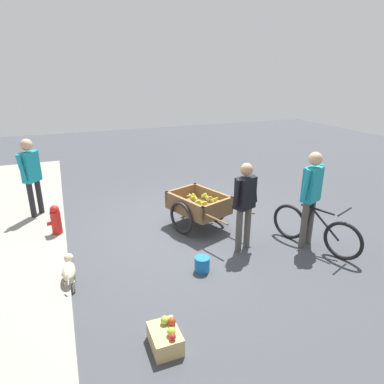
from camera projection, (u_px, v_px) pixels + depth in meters
ground_plane at (188, 228)px, 6.66m from camera, size 24.00×24.00×0.00m
fruit_cart at (199, 206)px, 6.56m from camera, size 1.81×1.27×0.74m
vendor_person at (245, 200)px, 5.59m from camera, size 0.30×0.56×1.55m
bicycle at (315, 230)px, 5.81m from camera, size 1.57×0.71×0.85m
cyclist_person at (311, 191)px, 5.68m from camera, size 0.31×0.55×1.70m
dog at (69, 270)px, 4.79m from camera, size 0.67×0.21×0.40m
fire_hydrant at (56, 222)px, 6.12m from camera, size 0.25×0.25×0.67m
plastic_bucket at (202, 264)px, 5.21m from camera, size 0.24×0.24×0.24m
apple_crate at (165, 338)px, 3.77m from camera, size 0.44×0.32×0.32m
bystander_person at (31, 173)px, 6.66m from camera, size 0.42×0.39×1.71m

